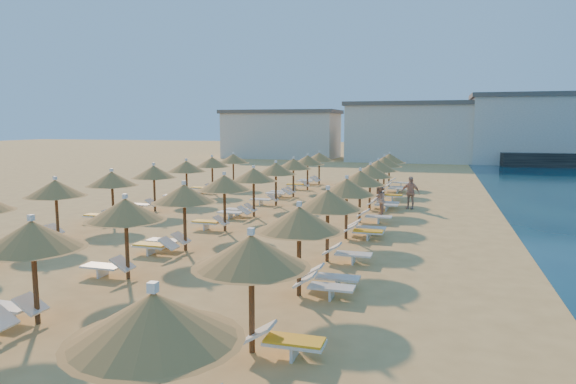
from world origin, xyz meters
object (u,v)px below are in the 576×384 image
(parasol_row_east, at_px, (354,183))
(parasol_row_west, at_px, (240,179))
(beachgoer_c, at_px, (410,193))
(beachgoer_b, at_px, (379,200))

(parasol_row_east, bearing_deg, parasol_row_west, 180.00)
(parasol_row_east, relative_size, beachgoer_c, 19.73)
(beachgoer_b, bearing_deg, parasol_row_west, -61.03)
(parasol_row_east, bearing_deg, beachgoer_c, 72.30)
(parasol_row_west, relative_size, beachgoer_c, 19.73)
(beachgoer_b, height_order, beachgoer_c, beachgoer_c)
(parasol_row_west, height_order, beachgoer_c, parasol_row_west)
(parasol_row_east, relative_size, beachgoer_b, 23.12)
(parasol_row_west, distance_m, beachgoer_c, 9.93)
(beachgoer_b, bearing_deg, beachgoer_c, 144.40)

